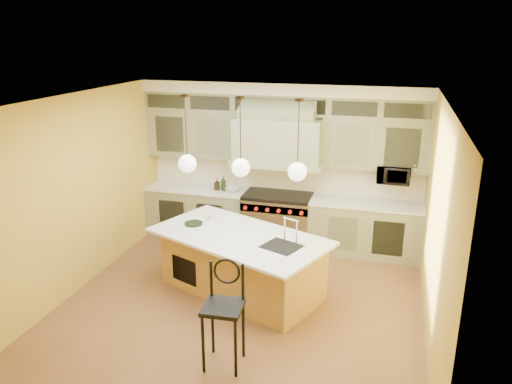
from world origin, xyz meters
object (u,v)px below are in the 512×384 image
(counter_stool, at_px, (224,307))
(microwave, at_px, (393,174))
(range, at_px, (277,219))
(kitchen_island, at_px, (242,262))

(counter_stool, xyz_separation_m, microwave, (1.75, 3.62, 0.72))
(microwave, bearing_deg, range, -176.88)
(kitchen_island, bearing_deg, microwave, 65.62)
(range, height_order, counter_stool, counter_stool)
(range, distance_m, counter_stool, 3.52)
(kitchen_island, height_order, counter_stool, kitchen_island)
(range, height_order, microwave, microwave)
(microwave, bearing_deg, counter_stool, -115.79)
(range, relative_size, counter_stool, 0.95)
(range, xyz_separation_m, counter_stool, (0.20, -3.51, 0.24))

